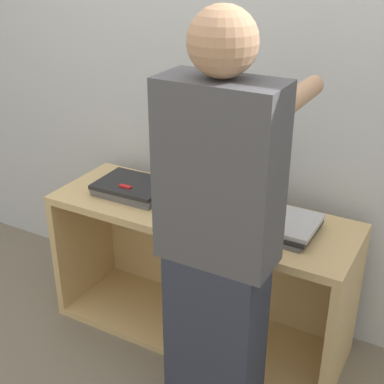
% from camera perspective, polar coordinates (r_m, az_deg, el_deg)
% --- Properties ---
extents(ground_plane, '(12.00, 12.00, 0.00)m').
position_cam_1_polar(ground_plane, '(2.63, -1.86, -17.46)').
color(ground_plane, '#756B5B').
extents(wall_back, '(8.00, 0.05, 2.40)m').
position_cam_1_polar(wall_back, '(2.51, 4.72, 11.83)').
color(wall_back, silver).
rests_on(wall_back, ground_plane).
extents(cart, '(1.41, 0.48, 0.68)m').
position_cam_1_polar(cart, '(2.63, 1.47, -7.98)').
color(cart, tan).
rests_on(cart, ground_plane).
extents(laptop_open, '(0.33, 0.32, 0.26)m').
position_cam_1_polar(laptop_open, '(2.42, 1.44, -0.29)').
color(laptop_open, '#333338').
rests_on(laptop_open, cart).
extents(laptop_stack_left, '(0.34, 0.27, 0.06)m').
position_cam_1_polar(laptop_stack_left, '(2.56, -6.29, 0.47)').
color(laptop_stack_left, slate).
rests_on(laptop_stack_left, cart).
extents(laptop_stack_right, '(0.35, 0.27, 0.06)m').
position_cam_1_polar(laptop_stack_right, '(2.26, 8.90, -3.35)').
color(laptop_stack_right, slate).
rests_on(laptop_stack_right, cart).
extents(person, '(0.40, 0.53, 1.63)m').
position_cam_1_polar(person, '(1.86, 2.85, -6.10)').
color(person, '#2D3342').
rests_on(person, ground_plane).
extents(inventory_tag, '(0.06, 0.02, 0.01)m').
position_cam_1_polar(inventory_tag, '(2.50, -7.13, 0.59)').
color(inventory_tag, red).
rests_on(inventory_tag, laptop_stack_left).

